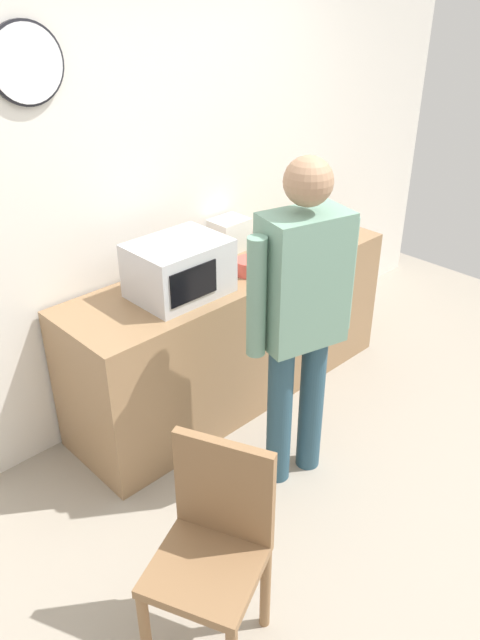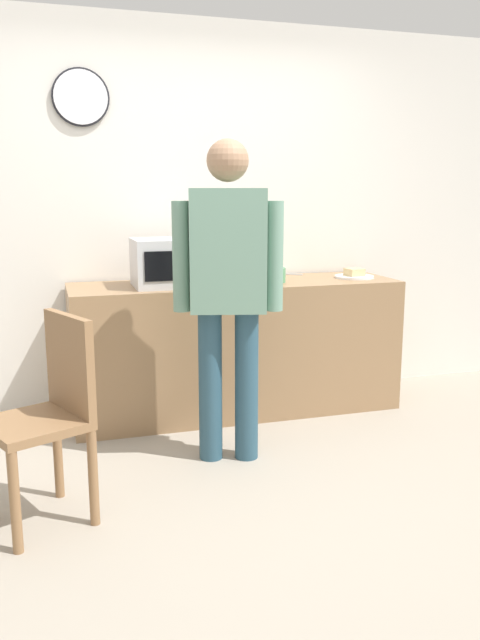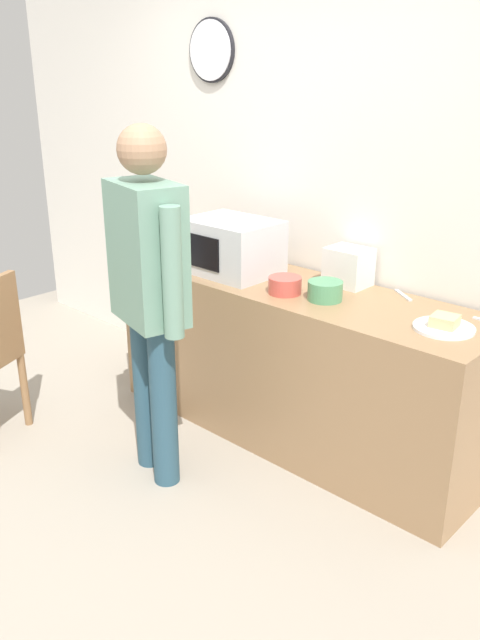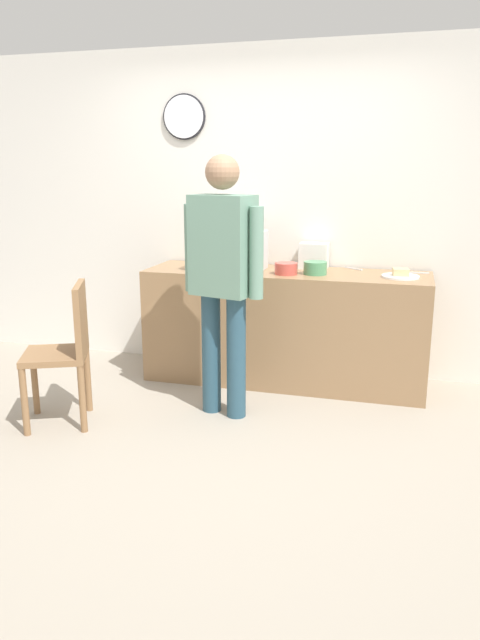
% 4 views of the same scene
% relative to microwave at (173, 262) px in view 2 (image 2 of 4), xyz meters
% --- Properties ---
extents(ground_plane, '(6.00, 6.00, 0.00)m').
position_rel_microwave_xyz_m(ground_plane, '(0.17, -1.18, -1.04)').
color(ground_plane, '#9E9384').
extents(back_wall, '(5.40, 0.13, 2.60)m').
position_rel_microwave_xyz_m(back_wall, '(0.16, 0.42, 0.27)').
color(back_wall, silver).
rests_on(back_wall, ground_plane).
extents(kitchen_counter, '(2.17, 0.62, 0.89)m').
position_rel_microwave_xyz_m(kitchen_counter, '(0.43, 0.04, -0.59)').
color(kitchen_counter, '#93704C').
rests_on(kitchen_counter, ground_plane).
extents(microwave, '(0.50, 0.39, 0.30)m').
position_rel_microwave_xyz_m(microwave, '(0.00, 0.00, 0.00)').
color(microwave, silver).
rests_on(microwave, kitchen_counter).
extents(sandwich_plate, '(0.27, 0.27, 0.07)m').
position_rel_microwave_xyz_m(sandwich_plate, '(1.28, 0.02, -0.13)').
color(sandwich_plate, white).
rests_on(sandwich_plate, kitchen_counter).
extents(salad_bowl, '(0.17, 0.17, 0.10)m').
position_rel_microwave_xyz_m(salad_bowl, '(0.66, -0.02, -0.10)').
color(salad_bowl, '#4C8E60').
rests_on(salad_bowl, kitchen_counter).
extents(cereal_bowl, '(0.17, 0.17, 0.09)m').
position_rel_microwave_xyz_m(cereal_bowl, '(0.45, -0.08, -0.11)').
color(cereal_bowl, '#C64C42').
rests_on(cereal_bowl, kitchen_counter).
extents(toaster, '(0.22, 0.18, 0.20)m').
position_rel_microwave_xyz_m(toaster, '(0.61, 0.26, -0.05)').
color(toaster, silver).
rests_on(toaster, kitchen_counter).
extents(fork_utensil, '(0.17, 0.02, 0.01)m').
position_rel_microwave_xyz_m(fork_utensil, '(1.40, 0.24, -0.15)').
color(fork_utensil, silver).
rests_on(fork_utensil, kitchen_counter).
extents(spoon_utensil, '(0.15, 0.11, 0.01)m').
position_rel_microwave_xyz_m(spoon_utensil, '(0.92, 0.30, -0.15)').
color(spoon_utensil, silver).
rests_on(spoon_utensil, kitchen_counter).
extents(person_standing, '(0.57, 0.33, 1.74)m').
position_rel_microwave_xyz_m(person_standing, '(0.16, -0.72, -0.02)').
color(person_standing, '#294C5E').
rests_on(person_standing, ground_plane).
extents(wooden_chair, '(0.53, 0.53, 0.94)m').
position_rel_microwave_xyz_m(wooden_chair, '(-0.79, -1.14, -0.51)').
color(wooden_chair, olive).
rests_on(wooden_chair, ground_plane).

